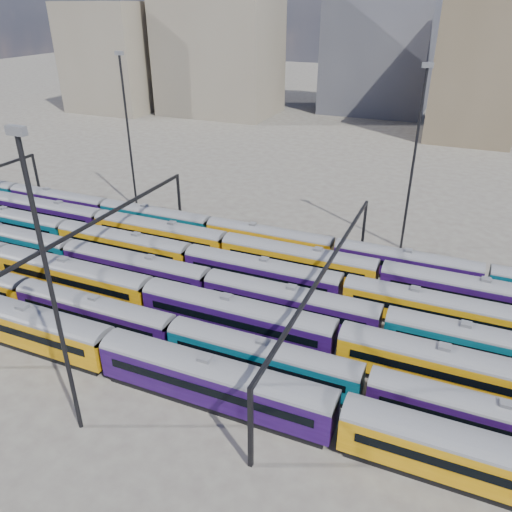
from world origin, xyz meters
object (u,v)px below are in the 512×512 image
at_px(rake_0, 109,347).
at_px(rake_1, 94,310).
at_px(rake_2, 236,314).
at_px(mast_2, 50,286).

bearing_deg(rake_0, rake_1, 139.59).
bearing_deg(rake_0, rake_2, 48.37).
bearing_deg(rake_2, rake_0, -131.63).
relative_size(rake_2, mast_2, 4.29).
distance_m(rake_1, mast_2, 18.37).
bearing_deg(rake_1, mast_2, -56.58).
distance_m(rake_1, rake_2, 15.59).
bearing_deg(rake_2, mast_2, -111.92).
bearing_deg(mast_2, rake_0, 106.28).
height_order(rake_2, mast_2, mast_2).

